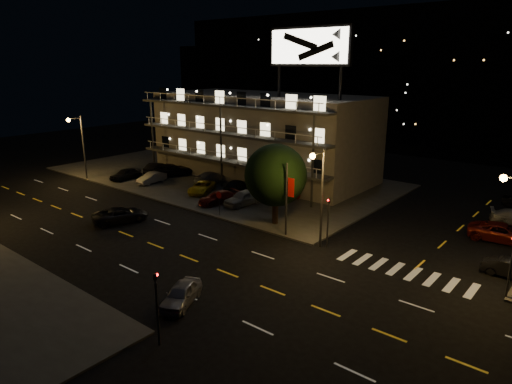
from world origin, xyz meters
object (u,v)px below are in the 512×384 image
Objects in this scene: lot_car_7 at (212,177)px; tree at (275,177)px; side_car_0 at (511,269)px; road_car_west at (120,215)px; road_car_east at (181,294)px; lot_car_2 at (202,187)px; lot_car_4 at (243,198)px.

tree is at bearing 160.22° from lot_car_7.
road_car_west is (-30.54, -10.43, 0.08)m from side_car_0.
tree is 14.82m from road_car_west.
road_car_east is 0.76× the size of road_car_west.
tree is 1.92× the size of road_car_east.
lot_car_2 is at bearing 85.53° from side_car_0.
lot_car_4 is at bearing -28.95° from lot_car_2.
tree is at bearing -124.06° from road_car_west.
tree is 16.09m from road_car_east.
lot_car_4 is (6.66, -0.53, 0.14)m from lot_car_2.
lot_car_7 is 28.76m from road_car_east.
side_car_0 is at bearing 5.56° from tree.
road_car_west is at bearing 106.48° from lot_car_7.
lot_car_2 is (-12.49, 2.86, -3.73)m from tree.
lot_car_4 is at bearing 86.25° from side_car_0.
side_car_0 is 0.74× the size of road_car_west.
road_car_east is at bearing 136.03° from side_car_0.
lot_car_4 is 0.93× the size of lot_car_7.
lot_car_4 is 1.19× the size of side_car_0.
lot_car_7 reaches higher than road_car_west.
tree is 16.50m from lot_car_7.
tree is 7.24m from lot_car_4.
road_car_east is at bearing 176.72° from road_car_west.
road_car_west is at bearing -143.25° from tree.
lot_car_2 is 24.47m from road_car_east.
tree is 1.53× the size of lot_car_7.
lot_car_4 is 1.17× the size of road_car_east.
lot_car_2 is 31.56m from side_car_0.
road_car_west is (-15.67, 6.48, 0.05)m from road_car_east.
lot_car_2 is 1.20× the size of side_car_0.
road_car_east is (4.19, -15.05, -3.85)m from tree.
lot_car_4 is 24.89m from side_car_0.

